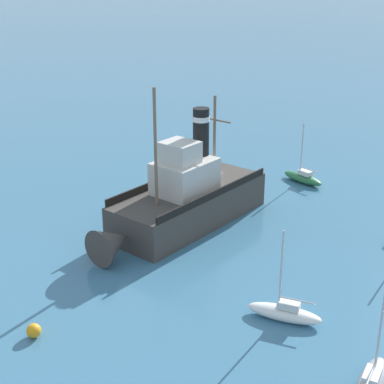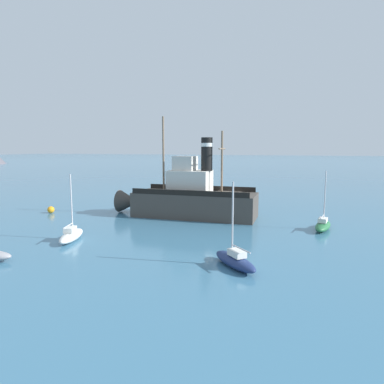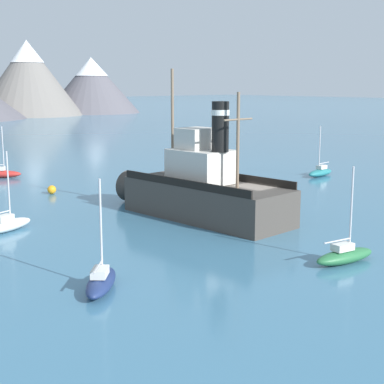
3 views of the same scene
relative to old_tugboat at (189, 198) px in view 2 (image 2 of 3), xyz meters
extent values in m
plane|color=teal|center=(1.74, -3.59, -1.83)|extent=(600.00, 600.00, 0.00)
cube|color=#423D38|center=(0.03, -0.61, -0.63)|extent=(4.95, 12.19, 2.40)
cone|color=#423D38|center=(-0.31, 6.58, -0.63)|extent=(2.46, 2.51, 2.35)
cube|color=beige|center=(0.01, -0.11, 1.67)|extent=(3.18, 4.14, 2.20)
cube|color=beige|center=(-0.02, 0.38, 3.47)|extent=(2.29, 2.10, 1.40)
cylinder|color=black|center=(0.08, -1.81, 4.37)|extent=(1.10, 1.10, 3.20)
cylinder|color=silver|center=(0.08, -1.81, 5.27)|extent=(1.16, 1.16, 0.35)
cylinder|color=#75604C|center=(-0.13, 2.68, 4.32)|extent=(0.20, 0.20, 7.50)
cylinder|color=#75604C|center=(0.15, -3.31, 3.57)|extent=(0.20, 0.20, 6.00)
cylinder|color=#75604C|center=(0.15, -3.31, 4.89)|extent=(2.60, 0.24, 0.12)
cube|color=black|center=(-2.13, -0.71, 0.82)|extent=(0.65, 11.39, 0.50)
cube|color=black|center=(2.18, -0.51, 0.82)|extent=(0.65, 11.39, 0.50)
ellipsoid|color=#286B3D|center=(-1.60, -12.53, -1.48)|extent=(3.92, 1.67, 0.70)
cube|color=silver|center=(-1.79, -12.49, -0.95)|extent=(1.18, 0.80, 0.36)
cylinder|color=#B7B7BC|center=(-1.30, -12.57, 0.97)|extent=(0.10, 0.10, 4.20)
cylinder|color=#B7B7BC|center=(-2.19, -12.43, -0.58)|extent=(1.79, 0.35, 0.08)
ellipsoid|color=navy|center=(-12.91, -7.64, -1.48)|extent=(3.44, 3.49, 0.70)
cube|color=silver|center=(-13.05, -7.79, -0.95)|extent=(1.23, 1.23, 0.36)
cylinder|color=#B7B7BC|center=(-12.70, -7.43, 0.97)|extent=(0.10, 0.10, 4.20)
cylinder|color=#B7B7BC|center=(-13.33, -8.07, -0.58)|extent=(1.31, 1.35, 0.08)
ellipsoid|color=white|center=(-11.45, 4.99, -1.48)|extent=(3.95, 2.29, 0.70)
cube|color=silver|center=(-11.64, 4.92, -0.95)|extent=(1.25, 0.97, 0.36)
cylinder|color=#B7B7BC|center=(-11.17, 5.09, 0.97)|extent=(0.10, 0.10, 4.20)
cylinder|color=#B7B7BC|center=(-12.02, 4.79, -0.58)|extent=(1.73, 0.67, 0.08)
ellipsoid|color=#23757A|center=(20.66, 5.15, -1.48)|extent=(3.88, 1.44, 0.70)
cube|color=silver|center=(20.86, 5.17, -0.95)|extent=(1.15, 0.74, 0.36)
cylinder|color=#B7B7BC|center=(20.36, 5.12, 0.97)|extent=(0.10, 0.10, 4.20)
cylinder|color=#B7B7BC|center=(21.25, 5.20, -0.58)|extent=(1.80, 0.24, 0.08)
sphere|color=orange|center=(-3.34, 14.27, -1.48)|extent=(0.71, 0.71, 0.71)
camera|label=1|loc=(-24.83, 26.84, 15.06)|focal=55.00mm
camera|label=2|loc=(-31.52, -11.82, 4.96)|focal=32.00mm
camera|label=3|loc=(-26.32, -28.59, 7.11)|focal=55.00mm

